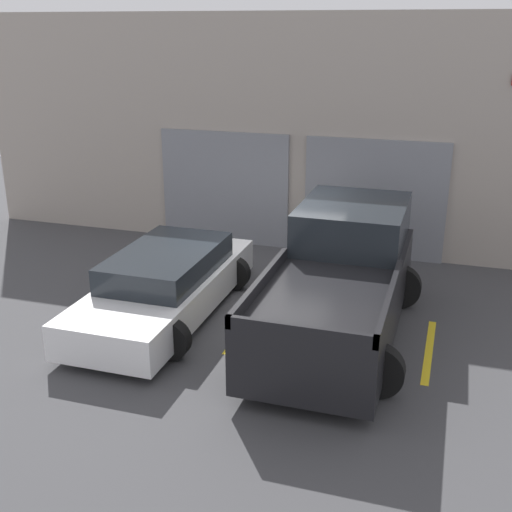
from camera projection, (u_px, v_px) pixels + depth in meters
The scene contains 7 objects.
ground_plane at pixel (267, 298), 12.16m from camera, with size 28.00×28.00×0.00m, color #3D3D3F.
shophouse_building at pixel (310, 136), 14.25m from camera, with size 16.23×0.68×5.17m.
pickup_truck at pixel (340, 281), 10.60m from camera, with size 2.54×5.08×1.94m.
sedan_white at pixel (166, 284), 11.34m from camera, with size 2.16×4.72×1.18m.
parking_stripe_far_left at pixel (92, 303), 11.93m from camera, with size 0.12×2.20×0.01m, color gold.
parking_stripe_left at pixel (247, 325), 11.07m from camera, with size 0.12×2.20×0.01m, color gold.
parking_stripe_centre at pixel (429, 350), 10.20m from camera, with size 0.12×2.20×0.01m, color gold.
Camera 1 is at (3.16, -10.71, 4.89)m, focal length 45.00 mm.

